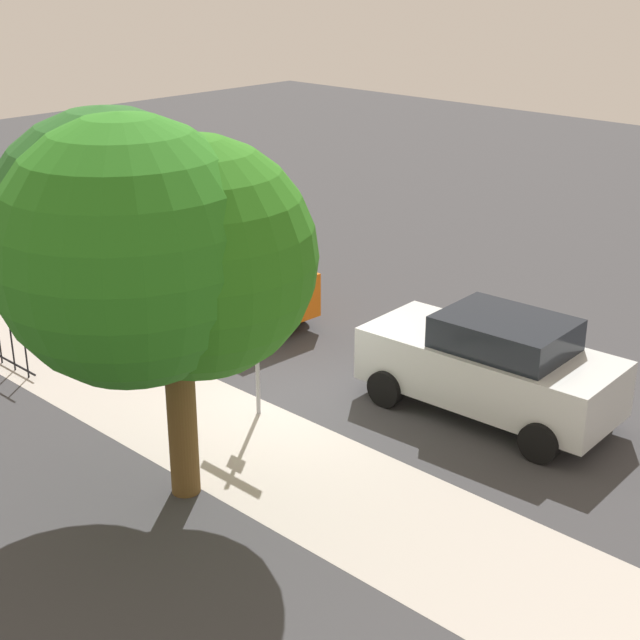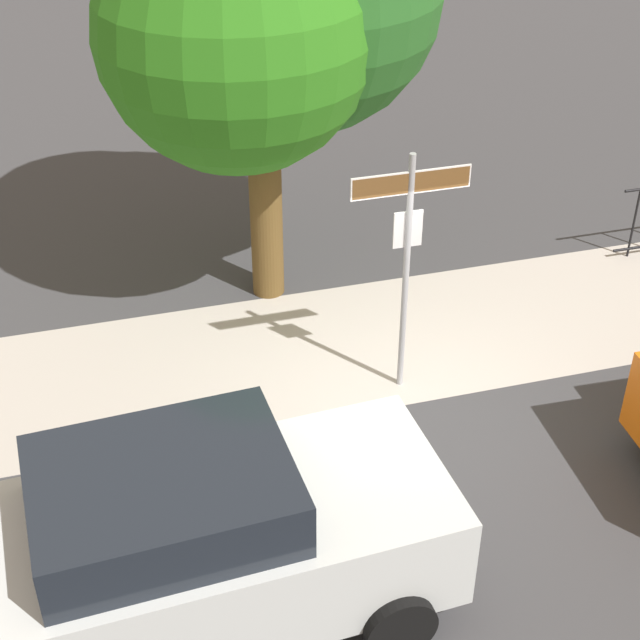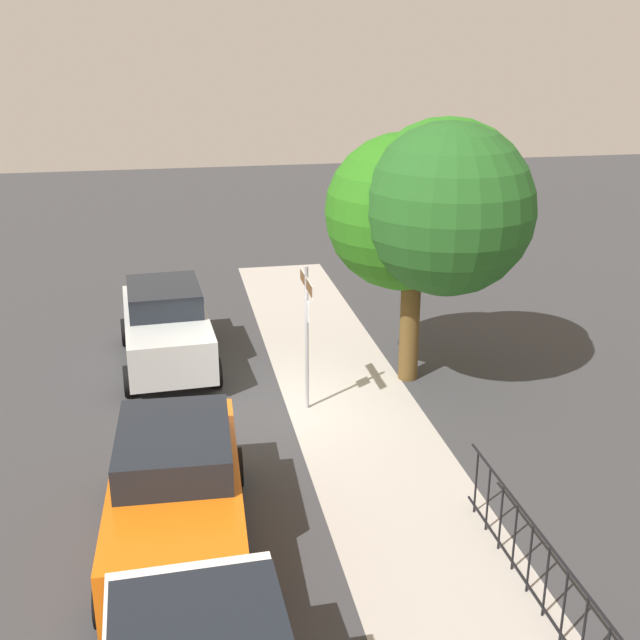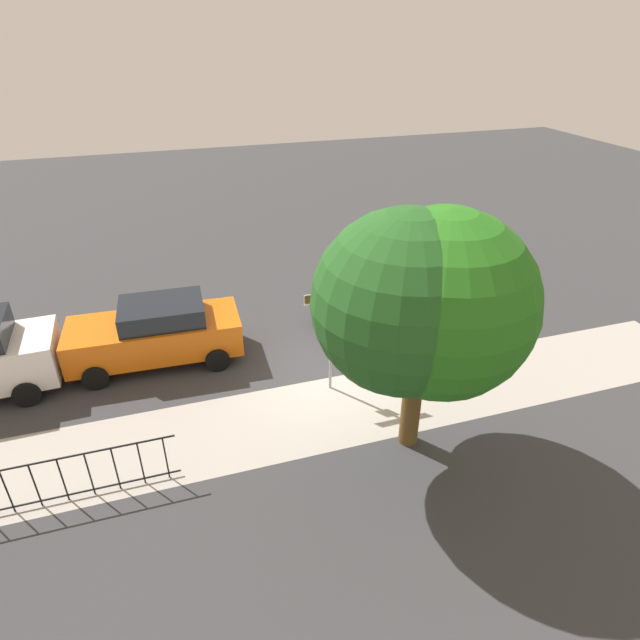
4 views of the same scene
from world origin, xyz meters
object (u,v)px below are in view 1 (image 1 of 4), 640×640
(shade_tree, at_px, (149,249))
(car_orange, at_px, (218,275))
(car_silver, at_px, (492,364))
(car_white, at_px, (83,228))
(street_sign, at_px, (256,302))

(shade_tree, height_order, car_orange, shade_tree)
(car_silver, bearing_deg, shade_tree, 67.91)
(car_silver, xyz_separation_m, car_white, (11.51, 0.24, 0.10))
(shade_tree, bearing_deg, car_orange, -46.80)
(car_silver, relative_size, car_orange, 0.96)
(car_orange, distance_m, car_white, 4.71)
(street_sign, distance_m, car_silver, 4.01)
(car_silver, height_order, car_orange, car_silver)
(car_silver, xyz_separation_m, car_orange, (6.80, 0.06, -0.02))
(street_sign, distance_m, shade_tree, 3.31)
(car_silver, bearing_deg, car_orange, -2.60)
(car_orange, bearing_deg, shade_tree, 135.41)
(car_white, bearing_deg, street_sign, 162.76)
(shade_tree, relative_size, car_white, 1.16)
(shade_tree, xyz_separation_m, car_silver, (-1.84, -5.34, -2.80))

